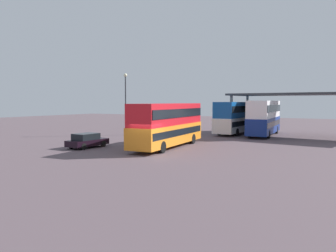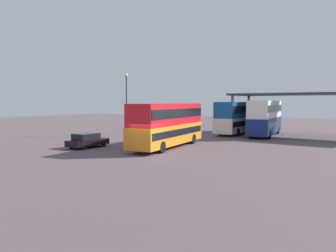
{
  "view_description": "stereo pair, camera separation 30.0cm",
  "coord_description": "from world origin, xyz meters",
  "px_view_note": "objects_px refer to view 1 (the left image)",
  "views": [
    {
      "loc": [
        14.87,
        -22.68,
        4.27
      ],
      "look_at": [
        -1.01,
        4.83,
        2.0
      ],
      "focal_mm": 36.36,
      "sensor_mm": 36.0,
      "label": 1
    },
    {
      "loc": [
        15.13,
        -22.53,
        4.27
      ],
      "look_at": [
        -1.01,
        4.83,
        2.0
      ],
      "focal_mm": 36.36,
      "sensor_mm": 36.0,
      "label": 2
    }
  ],
  "objects_px": {
    "double_decker_mid_row": "(264,117)",
    "double_decker_main": "(168,123)",
    "lamppost_tall": "(126,96)",
    "double_decker_near_canopy": "(237,116)",
    "parked_hatchback": "(87,141)"
  },
  "relations": [
    {
      "from": "double_decker_mid_row",
      "to": "double_decker_main",
      "type": "bearing_deg",
      "value": 157.89
    },
    {
      "from": "double_decker_main",
      "to": "lamppost_tall",
      "type": "distance_m",
      "value": 13.21
    },
    {
      "from": "double_decker_near_canopy",
      "to": "lamppost_tall",
      "type": "xyz_separation_m",
      "value": [
        -11.75,
        -9.17,
        2.62
      ]
    },
    {
      "from": "double_decker_mid_row",
      "to": "lamppost_tall",
      "type": "bearing_deg",
      "value": 113.44
    },
    {
      "from": "double_decker_near_canopy",
      "to": "double_decker_main",
      "type": "bearing_deg",
      "value": 177.61
    },
    {
      "from": "double_decker_main",
      "to": "double_decker_mid_row",
      "type": "bearing_deg",
      "value": -22.43
    },
    {
      "from": "double_decker_main",
      "to": "parked_hatchback",
      "type": "bearing_deg",
      "value": 118.12
    },
    {
      "from": "parked_hatchback",
      "to": "double_decker_near_canopy",
      "type": "height_order",
      "value": "double_decker_near_canopy"
    },
    {
      "from": "double_decker_main",
      "to": "parked_hatchback",
      "type": "distance_m",
      "value": 7.71
    },
    {
      "from": "parked_hatchback",
      "to": "double_decker_mid_row",
      "type": "bearing_deg",
      "value": -26.17
    },
    {
      "from": "double_decker_mid_row",
      "to": "lamppost_tall",
      "type": "xyz_separation_m",
      "value": [
        -15.53,
        -8.27,
        2.54
      ]
    },
    {
      "from": "double_decker_main",
      "to": "double_decker_mid_row",
      "type": "height_order",
      "value": "double_decker_mid_row"
    },
    {
      "from": "double_decker_near_canopy",
      "to": "double_decker_mid_row",
      "type": "xyz_separation_m",
      "value": [
        3.78,
        -0.91,
        0.08
      ]
    },
    {
      "from": "lamppost_tall",
      "to": "double_decker_main",
      "type": "bearing_deg",
      "value": -35.2
    },
    {
      "from": "double_decker_near_canopy",
      "to": "double_decker_mid_row",
      "type": "distance_m",
      "value": 3.89
    }
  ]
}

